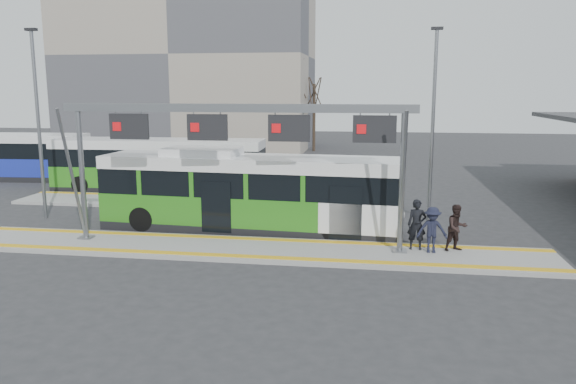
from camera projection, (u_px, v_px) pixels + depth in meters
The scene contains 17 objects.
ground at pixel (248, 251), 20.62m from camera, with size 120.00×120.00×0.00m, color #2D2D30.
platform_main at pixel (247, 249), 20.61m from camera, with size 22.00×3.00×0.15m, color gray.
platform_second at pixel (206, 203), 28.98m from camera, with size 20.00×3.00×0.15m, color gray.
tactile_main at pixel (247, 247), 20.59m from camera, with size 22.00×2.65×0.02m.
tactile_second at pixel (213, 197), 30.08m from camera, with size 20.00×0.35×0.02m.
gantry at pixel (238, 133), 20.14m from camera, with size 13.00×1.68×5.20m.
apartment_block at pixel (190, 55), 56.04m from camera, with size 24.50×12.50×18.40m.
hero_bus at pixel (249, 193), 23.49m from camera, with size 12.63×3.42×3.43m.
bg_bus_green at pixel (159, 166), 32.42m from camera, with size 12.23×3.00×3.04m.
passenger_a at pixel (417, 225), 20.18m from camera, with size 0.67×0.44×1.83m, color black.
passenger_b at pixel (457, 228), 20.01m from camera, with size 0.82×0.64×1.68m, color black.
passenger_c at pixel (432, 230), 19.79m from camera, with size 1.06×0.61×1.64m, color black.
tree_left at pixel (296, 79), 51.68m from camera, with size 1.40×1.40×8.94m.
tree_mid at pixel (314, 93), 52.99m from camera, with size 1.40×1.40×7.20m.
tree_far at pixel (90, 87), 53.53m from camera, with size 1.40×1.40×7.98m.
lamp_west at pixel (38, 120), 25.13m from camera, with size 0.50×0.25×8.49m.
lamp_east at pixel (433, 121), 24.69m from camera, with size 0.50×0.25×8.49m.
Camera 1 is at (4.50, -19.43, 5.86)m, focal length 35.00 mm.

